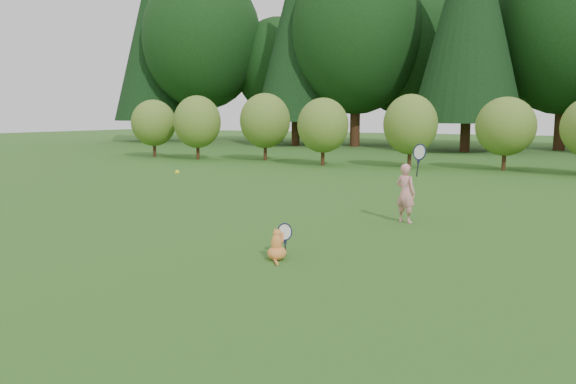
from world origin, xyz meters
The scene contains 5 objects.
ground centered at (0.00, 0.00, 0.00)m, with size 100.00×100.00×0.00m, color #224E16.
shrub_row centered at (0.00, 13.00, 1.40)m, with size 28.00×3.00×2.80m, color #587223, non-canonical shape.
child centered at (1.54, 2.75, 0.56)m, with size 0.63×0.41×1.59m.
cat centered at (0.81, -0.61, 0.22)m, with size 0.37×0.61×0.58m.
tennis_ball centered at (-1.50, 0.14, 0.99)m, with size 0.07×0.07×0.07m.
Camera 1 is at (4.46, -6.96, 1.93)m, focal length 35.00 mm.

